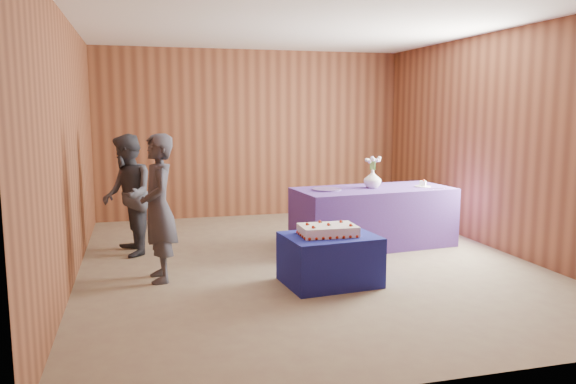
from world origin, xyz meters
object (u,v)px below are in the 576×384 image
object	(u,v)px
cake_table	(330,259)
serving_table	(373,217)
vase	(372,179)
guest_right	(128,195)
sheet_cake	(328,230)
guest_left	(158,208)

from	to	relation	value
cake_table	serving_table	size ratio (longest dim) A/B	0.45
serving_table	vase	xyz separation A→B (m)	(-0.01, 0.02, 0.49)
cake_table	guest_right	distance (m)	2.64
sheet_cake	cake_table	bearing A→B (deg)	-6.34
sheet_cake	guest_right	xyz separation A→B (m)	(-1.94, 1.70, 0.18)
sheet_cake	guest_right	size ratio (longest dim) A/B	0.41
guest_right	sheet_cake	bearing A→B (deg)	39.56
sheet_cake	guest_right	world-z (taller)	guest_right
serving_table	guest_right	world-z (taller)	guest_right
serving_table	guest_right	distance (m)	3.07
sheet_cake	serving_table	bearing A→B (deg)	53.14
cake_table	sheet_cake	distance (m)	0.30
vase	cake_table	bearing A→B (deg)	-127.19
guest_left	guest_right	bearing A→B (deg)	-169.86
serving_table	cake_table	bearing A→B (deg)	-133.23
cake_table	serving_table	distance (m)	1.74
sheet_cake	guest_left	xyz separation A→B (m)	(-1.63, 0.56, 0.20)
cake_table	sheet_cake	xyz separation A→B (m)	(-0.02, 0.00, 0.30)
sheet_cake	guest_right	distance (m)	2.59
serving_table	sheet_cake	bearing A→B (deg)	-133.84
cake_table	serving_table	world-z (taller)	serving_table
vase	guest_left	size ratio (longest dim) A/B	0.15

